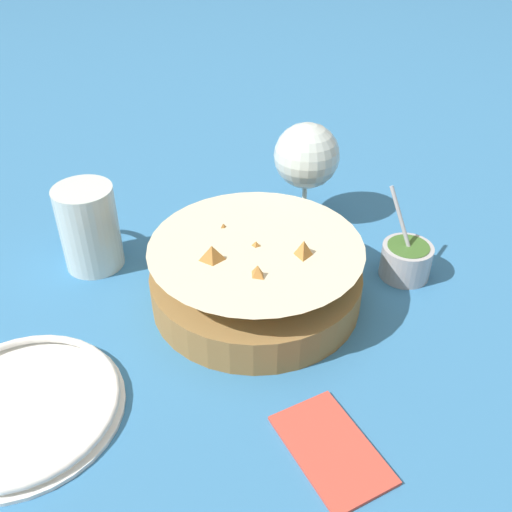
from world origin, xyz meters
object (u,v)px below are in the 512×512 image
food_basket (256,276)px  sauce_cup (406,259)px  beer_mug (89,230)px  side_plate (21,407)px  wine_glass (307,158)px

food_basket → sauce_cup: sauce_cup is taller
food_basket → sauce_cup: size_ratio=2.16×
beer_mug → side_plate: bearing=132.8°
side_plate → sauce_cup: bearing=-106.0°
sauce_cup → beer_mug: size_ratio=0.98×
food_basket → beer_mug: bearing=26.4°
wine_glass → beer_mug: bearing=67.3°
sauce_cup → beer_mug: (0.30, 0.27, 0.03)m
side_plate → wine_glass: bearing=-83.7°
side_plate → beer_mug: bearing=-47.2°
food_basket → sauce_cup: (-0.10, -0.17, -0.01)m
food_basket → beer_mug: (0.20, 0.10, 0.01)m
sauce_cup → wine_glass: (0.18, -0.01, 0.07)m
beer_mug → wine_glass: bearing=-112.7°
wine_glass → beer_mug: 0.31m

